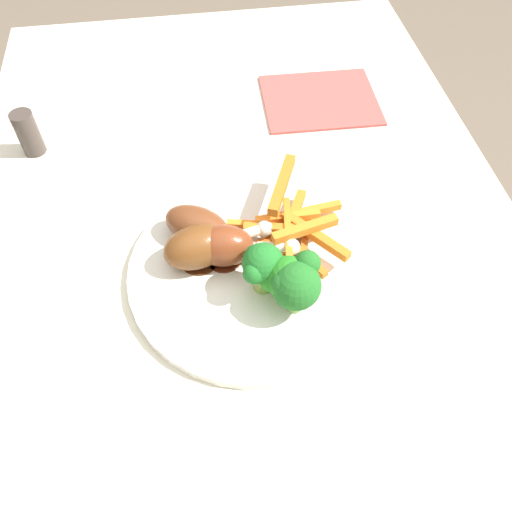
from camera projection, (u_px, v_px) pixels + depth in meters
ground_plane at (259, 490)px, 1.15m from camera, size 6.00×6.00×0.00m
dining_table at (261, 362)px, 0.65m from camera, size 1.29×0.68×0.74m
dinner_plate at (256, 270)px, 0.60m from camera, size 0.28×0.28×0.01m
broccoli_floret_front at (285, 279)px, 0.54m from camera, size 0.05×0.05×0.06m
broccoli_floret_middle at (294, 283)px, 0.53m from camera, size 0.05×0.05×0.07m
broccoli_floret_back at (263, 266)px, 0.54m from camera, size 0.05×0.05×0.06m
carrot_fries_pile at (292, 224)px, 0.60m from camera, size 0.16×0.14×0.05m
chicken_drumstick_near at (228, 246)px, 0.58m from camera, size 0.06×0.12×0.05m
chicken_drumstick_far at (202, 246)px, 0.58m from camera, size 0.07×0.13×0.05m
chicken_drumstick_extra at (201, 227)px, 0.60m from camera, size 0.10×0.12×0.04m
napkin at (320, 100)px, 0.79m from camera, size 0.15×0.17×0.00m
pepper_shaker at (28, 133)px, 0.70m from camera, size 0.03×0.03×0.06m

